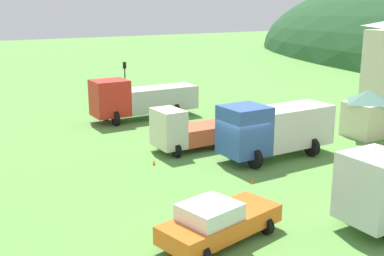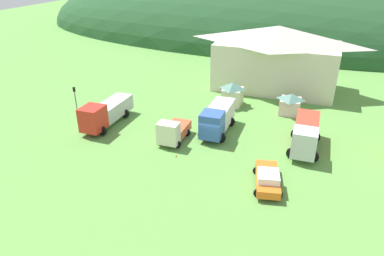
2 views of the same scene
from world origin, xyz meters
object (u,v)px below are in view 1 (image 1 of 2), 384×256
(crane_truck_red, at_px, (139,98))
(service_pickup_orange, at_px, (218,221))
(play_shed_cream, at_px, (368,113))
(box_truck_blue, at_px, (273,128))
(traffic_light_west, at_px, (125,80))
(traffic_cone_mid_row, at_px, (252,183))
(traffic_cone_near_pickup, at_px, (154,165))
(light_truck_cream, at_px, (185,131))

(crane_truck_red, xyz_separation_m, service_pickup_orange, (19.79, -5.62, -0.80))
(play_shed_cream, height_order, box_truck_blue, box_truck_blue)
(traffic_light_west, bearing_deg, traffic_cone_mid_row, -4.42)
(box_truck_blue, relative_size, service_pickup_orange, 1.34)
(play_shed_cream, xyz_separation_m, crane_truck_red, (-12.20, -11.19, 0.01))
(traffic_light_west, distance_m, traffic_cone_near_pickup, 15.91)
(light_truck_cream, xyz_separation_m, traffic_light_west, (-13.45, 1.69, 1.17))
(play_shed_cream, height_order, crane_truck_red, crane_truck_red)
(light_truck_cream, bearing_deg, traffic_light_west, -98.43)
(play_shed_cream, xyz_separation_m, box_truck_blue, (0.49, -8.43, 0.17))
(play_shed_cream, height_order, light_truck_cream, play_shed_cream)
(traffic_cone_mid_row, bearing_deg, traffic_cone_near_pickup, -148.78)
(crane_truck_red, height_order, traffic_light_west, traffic_light_west)
(traffic_cone_near_pickup, distance_m, traffic_cone_mid_row, 5.85)
(traffic_cone_mid_row, bearing_deg, crane_truck_red, 177.03)
(light_truck_cream, height_order, box_truck_blue, box_truck_blue)
(traffic_light_west, height_order, traffic_cone_near_pickup, traffic_light_west)
(crane_truck_red, distance_m, traffic_cone_mid_row, 15.62)
(traffic_light_west, xyz_separation_m, traffic_cone_mid_row, (20.05, -1.55, -2.40))
(box_truck_blue, bearing_deg, crane_truck_red, -79.23)
(box_truck_blue, relative_size, traffic_light_west, 1.83)
(crane_truck_red, bearing_deg, box_truck_blue, 101.63)
(box_truck_blue, xyz_separation_m, traffic_cone_mid_row, (2.83, -3.57, -1.78))
(light_truck_cream, height_order, service_pickup_orange, light_truck_cream)
(crane_truck_red, height_order, light_truck_cream, crane_truck_red)
(box_truck_blue, bearing_deg, traffic_light_west, -84.83)
(light_truck_cream, bearing_deg, play_shed_cream, 163.61)
(light_truck_cream, relative_size, traffic_cone_near_pickup, 7.98)
(light_truck_cream, relative_size, box_truck_blue, 0.68)
(crane_truck_red, relative_size, light_truck_cream, 1.71)
(play_shed_cream, distance_m, crane_truck_red, 16.55)
(crane_truck_red, bearing_deg, play_shed_cream, 131.88)
(box_truck_blue, bearing_deg, traffic_cone_near_pickup, -19.77)
(crane_truck_red, xyz_separation_m, traffic_cone_mid_row, (15.51, -0.81, -1.63))
(box_truck_blue, relative_size, traffic_cone_near_pickup, 11.71)
(play_shed_cream, height_order, traffic_cone_near_pickup, play_shed_cream)
(crane_truck_red, relative_size, box_truck_blue, 1.17)
(play_shed_cream, height_order, traffic_cone_mid_row, play_shed_cream)
(play_shed_cream, distance_m, service_pickup_orange, 18.46)
(box_truck_blue, bearing_deg, play_shed_cream, -178.19)
(service_pickup_orange, height_order, traffic_cone_near_pickup, service_pickup_orange)
(crane_truck_red, relative_size, traffic_cone_mid_row, 15.52)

